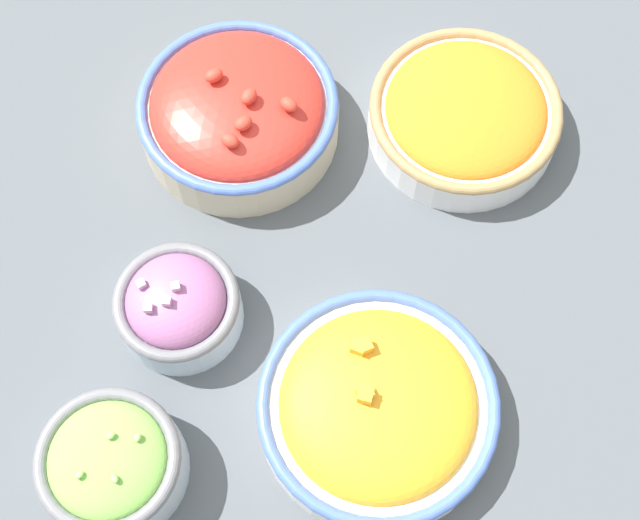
{
  "coord_description": "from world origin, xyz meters",
  "views": [
    {
      "loc": [
        0.32,
        0.06,
        0.81
      ],
      "look_at": [
        0.0,
        0.0,
        0.03
      ],
      "focal_mm": 50.0,
      "sensor_mm": 36.0,
      "label": 1
    }
  ],
  "objects_px": {
    "bowl_red_onion": "(178,305)",
    "bowl_squash": "(378,406)",
    "bowl_carrots": "(465,114)",
    "bowl_lettuce": "(112,463)",
    "bowl_cherry_tomatoes": "(238,111)"
  },
  "relations": [
    {
      "from": "bowl_red_onion",
      "to": "bowl_squash",
      "type": "height_order",
      "value": "bowl_red_onion"
    },
    {
      "from": "bowl_squash",
      "to": "bowl_carrots",
      "type": "height_order",
      "value": "bowl_squash"
    },
    {
      "from": "bowl_lettuce",
      "to": "bowl_red_onion",
      "type": "height_order",
      "value": "bowl_red_onion"
    },
    {
      "from": "bowl_squash",
      "to": "bowl_cherry_tomatoes",
      "type": "bearing_deg",
      "value": -145.67
    },
    {
      "from": "bowl_lettuce",
      "to": "bowl_carrots",
      "type": "relative_size",
      "value": 0.64
    },
    {
      "from": "bowl_red_onion",
      "to": "bowl_carrots",
      "type": "bearing_deg",
      "value": 136.95
    },
    {
      "from": "bowl_squash",
      "to": "bowl_carrots",
      "type": "distance_m",
      "value": 0.32
    },
    {
      "from": "bowl_carrots",
      "to": "bowl_lettuce",
      "type": "bearing_deg",
      "value": -32.56
    },
    {
      "from": "bowl_lettuce",
      "to": "bowl_cherry_tomatoes",
      "type": "bearing_deg",
      "value": 174.85
    },
    {
      "from": "bowl_cherry_tomatoes",
      "to": "bowl_red_onion",
      "type": "bearing_deg",
      "value": -3.11
    },
    {
      "from": "bowl_lettuce",
      "to": "bowl_carrots",
      "type": "height_order",
      "value": "bowl_lettuce"
    },
    {
      "from": "bowl_cherry_tomatoes",
      "to": "bowl_squash",
      "type": "height_order",
      "value": "bowl_cherry_tomatoes"
    },
    {
      "from": "bowl_squash",
      "to": "bowl_carrots",
      "type": "relative_size",
      "value": 1.11
    },
    {
      "from": "bowl_cherry_tomatoes",
      "to": "bowl_squash",
      "type": "relative_size",
      "value": 0.94
    },
    {
      "from": "bowl_red_onion",
      "to": "bowl_cherry_tomatoes",
      "type": "bearing_deg",
      "value": 176.89
    }
  ]
}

